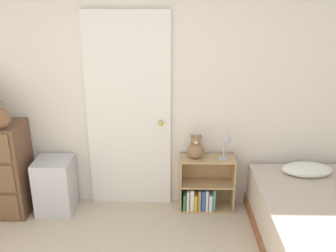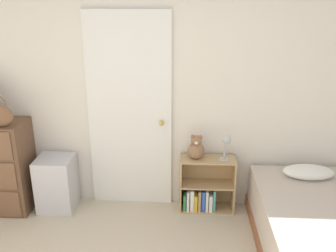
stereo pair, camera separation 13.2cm
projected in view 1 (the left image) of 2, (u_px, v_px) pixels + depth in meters
The scene contains 7 objects.
wall_back at pixel (146, 90), 3.83m from camera, with size 10.00×0.06×2.55m.
door_closed at pixel (129, 114), 3.87m from camera, with size 0.87×0.09×2.07m.
storage_bin at pixel (55, 185), 3.96m from camera, with size 0.38×0.37×0.59m.
bookshelf at pixel (203, 189), 4.02m from camera, with size 0.58×0.24×0.60m.
teddy_bear at pixel (196, 148), 3.85m from camera, with size 0.17×0.17×0.26m.
desk_lamp at pixel (226, 142), 3.79m from camera, with size 0.11×0.11×0.27m.
bed at pixel (328, 234), 3.24m from camera, with size 1.11×1.86×0.60m.
Camera 1 is at (0.29, -1.64, 2.23)m, focal length 40.00 mm.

